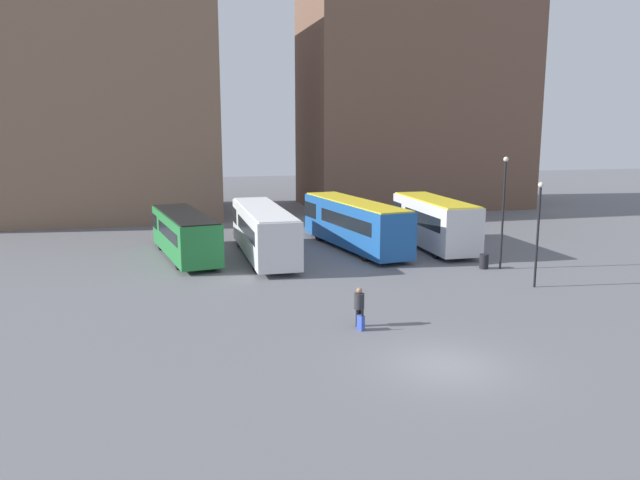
{
  "coord_description": "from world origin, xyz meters",
  "views": [
    {
      "loc": [
        -9.19,
        -18.87,
        8.31
      ],
      "look_at": [
        -1.74,
        11.1,
        2.51
      ],
      "focal_mm": 35.0,
      "sensor_mm": 36.0,
      "label": 1
    }
  ],
  "objects_px": {
    "bus_3": "(434,222)",
    "lamp_post_0": "(538,226)",
    "bus_2": "(354,223)",
    "traveler": "(359,303)",
    "suitcase": "(361,323)",
    "trash_bin": "(484,261)",
    "bus_0": "(184,233)",
    "lamp_post_1": "(503,205)",
    "bus_1": "(263,230)"
  },
  "relations": [
    {
      "from": "bus_3",
      "to": "suitcase",
      "type": "relative_size",
      "value": 10.25
    },
    {
      "from": "bus_3",
      "to": "traveler",
      "type": "relative_size",
      "value": 5.6
    },
    {
      "from": "suitcase",
      "to": "bus_1",
      "type": "bearing_deg",
      "value": -13.68
    },
    {
      "from": "bus_1",
      "to": "lamp_post_0",
      "type": "height_order",
      "value": "lamp_post_0"
    },
    {
      "from": "bus_3",
      "to": "lamp_post_1",
      "type": "xyz_separation_m",
      "value": [
        1.27,
        -6.53,
        1.93
      ]
    },
    {
      "from": "bus_0",
      "to": "lamp_post_1",
      "type": "relative_size",
      "value": 1.59
    },
    {
      "from": "bus_3",
      "to": "lamp_post_1",
      "type": "bearing_deg",
      "value": -168.31
    },
    {
      "from": "lamp_post_0",
      "to": "lamp_post_1",
      "type": "bearing_deg",
      "value": 84.67
    },
    {
      "from": "bus_3",
      "to": "bus_1",
      "type": "bearing_deg",
      "value": 90.13
    },
    {
      "from": "lamp_post_0",
      "to": "bus_0",
      "type": "bearing_deg",
      "value": 145.61
    },
    {
      "from": "traveler",
      "to": "lamp_post_0",
      "type": "relative_size",
      "value": 0.31
    },
    {
      "from": "lamp_post_0",
      "to": "trash_bin",
      "type": "height_order",
      "value": "lamp_post_0"
    },
    {
      "from": "bus_1",
      "to": "bus_2",
      "type": "xyz_separation_m",
      "value": [
        6.3,
        1.2,
        0.05
      ]
    },
    {
      "from": "bus_3",
      "to": "lamp_post_0",
      "type": "distance_m",
      "value": 10.74
    },
    {
      "from": "bus_2",
      "to": "traveler",
      "type": "bearing_deg",
      "value": 155.05
    },
    {
      "from": "bus_0",
      "to": "suitcase",
      "type": "xyz_separation_m",
      "value": [
        6.45,
        -16.13,
        -1.21
      ]
    },
    {
      "from": "suitcase",
      "to": "trash_bin",
      "type": "xyz_separation_m",
      "value": [
        10.27,
        8.76,
        0.11
      ]
    },
    {
      "from": "bus_0",
      "to": "bus_3",
      "type": "bearing_deg",
      "value": -103.44
    },
    {
      "from": "bus_0",
      "to": "bus_1",
      "type": "xyz_separation_m",
      "value": [
        4.82,
        -1.06,
        0.18
      ]
    },
    {
      "from": "bus_3",
      "to": "suitcase",
      "type": "height_order",
      "value": "bus_3"
    },
    {
      "from": "lamp_post_0",
      "to": "trash_bin",
      "type": "bearing_deg",
      "value": 96.32
    },
    {
      "from": "bus_2",
      "to": "traveler",
      "type": "distance_m",
      "value": 16.44
    },
    {
      "from": "suitcase",
      "to": "trash_bin",
      "type": "bearing_deg",
      "value": -69.42
    },
    {
      "from": "bus_3",
      "to": "lamp_post_0",
      "type": "relative_size",
      "value": 1.71
    },
    {
      "from": "bus_1",
      "to": "trash_bin",
      "type": "height_order",
      "value": "bus_1"
    },
    {
      "from": "trash_bin",
      "to": "bus_3",
      "type": "bearing_deg",
      "value": 93.69
    },
    {
      "from": "traveler",
      "to": "bus_1",
      "type": "bearing_deg",
      "value": -13.15
    },
    {
      "from": "bus_0",
      "to": "suitcase",
      "type": "relative_size",
      "value": 11.37
    },
    {
      "from": "bus_2",
      "to": "lamp_post_1",
      "type": "distance_m",
      "value": 10.36
    },
    {
      "from": "bus_0",
      "to": "trash_bin",
      "type": "height_order",
      "value": "bus_0"
    },
    {
      "from": "bus_0",
      "to": "traveler",
      "type": "height_order",
      "value": "bus_0"
    },
    {
      "from": "trash_bin",
      "to": "traveler",
      "type": "bearing_deg",
      "value": -141.02
    },
    {
      "from": "bus_0",
      "to": "suitcase",
      "type": "bearing_deg",
      "value": -167.54
    },
    {
      "from": "bus_3",
      "to": "trash_bin",
      "type": "bearing_deg",
      "value": -175.63
    },
    {
      "from": "bus_1",
      "to": "bus_3",
      "type": "distance_m",
      "value": 11.51
    },
    {
      "from": "bus_2",
      "to": "trash_bin",
      "type": "height_order",
      "value": "bus_2"
    },
    {
      "from": "bus_2",
      "to": "suitcase",
      "type": "height_order",
      "value": "bus_2"
    },
    {
      "from": "bus_3",
      "to": "lamp_post_1",
      "type": "height_order",
      "value": "lamp_post_1"
    },
    {
      "from": "lamp_post_0",
      "to": "lamp_post_1",
      "type": "distance_m",
      "value": 4.14
    },
    {
      "from": "suitcase",
      "to": "bus_3",
      "type": "bearing_deg",
      "value": -53.28
    },
    {
      "from": "bus_1",
      "to": "traveler",
      "type": "relative_size",
      "value": 7.07
    },
    {
      "from": "lamp_post_0",
      "to": "lamp_post_1",
      "type": "relative_size",
      "value": 0.84
    },
    {
      "from": "bus_3",
      "to": "lamp_post_0",
      "type": "bearing_deg",
      "value": -174.53
    },
    {
      "from": "suitcase",
      "to": "lamp_post_1",
      "type": "xyz_separation_m",
      "value": [
        11.14,
        8.43,
        3.43
      ]
    },
    {
      "from": "traveler",
      "to": "bus_2",
      "type": "bearing_deg",
      "value": -36.07
    },
    {
      "from": "bus_0",
      "to": "bus_1",
      "type": "height_order",
      "value": "bus_1"
    },
    {
      "from": "bus_3",
      "to": "lamp_post_1",
      "type": "relative_size",
      "value": 1.43
    },
    {
      "from": "bus_1",
      "to": "bus_0",
      "type": "bearing_deg",
      "value": 77.34
    },
    {
      "from": "lamp_post_1",
      "to": "trash_bin",
      "type": "height_order",
      "value": "lamp_post_1"
    },
    {
      "from": "traveler",
      "to": "bus_0",
      "type": "bearing_deg",
      "value": 2.84
    }
  ]
}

